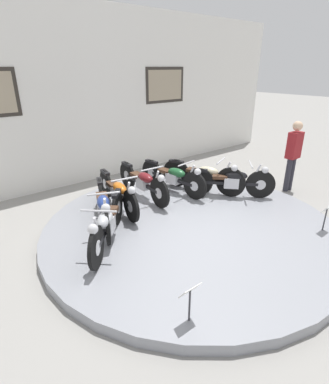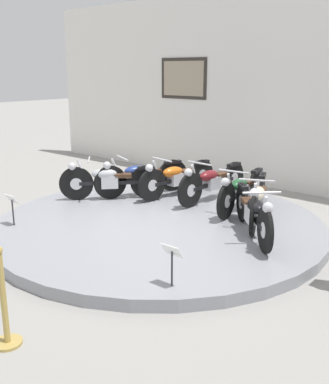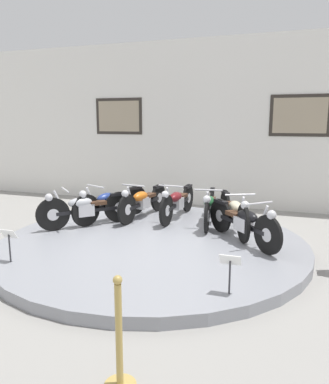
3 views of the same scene
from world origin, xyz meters
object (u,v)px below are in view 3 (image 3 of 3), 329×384
Objects in this scene: motorcycle_silver at (85,208)px; stanchion_post_right_of_entry at (119,351)px; motorcycle_orange at (143,201)px; info_placard_front_left at (9,238)px; motorcycle_cream at (234,211)px; info_placard_front_centre at (230,265)px; motorcycle_maroon at (177,201)px; motorcycle_green at (209,206)px; motorcycle_blue at (111,202)px; motorcycle_black at (244,221)px.

stanchion_post_right_of_entry is (2.55, -3.78, -0.21)m from motorcycle_silver.
motorcycle_silver is 1.32m from motorcycle_orange.
info_placard_front_left is at bearing 146.68° from stanchion_post_right_of_entry.
motorcycle_cream is (2.04, -0.43, 0.02)m from motorcycle_orange.
info_placard_front_centre is at bearing -32.50° from motorcycle_silver.
motorcycle_maroon is 1.06× the size of motorcycle_cream.
motorcycle_silver is at bearing -155.78° from motorcycle_green.
info_placard_front_centre is (3.29, 0.00, 0.00)m from info_placard_front_left.
motorcycle_orange is 3.89m from info_placard_front_centre.
motorcycle_blue reaches higher than motorcycle_orange.
motorcycle_blue is 2.92m from motorcycle_black.
motorcycle_blue is 1.81× the size of stanchion_post_right_of_entry.
motorcycle_blue is 0.71m from motorcycle_orange.
motorcycle_orange is at bearing 73.52° from info_placard_front_left.
motorcycle_cream is at bearing -24.31° from motorcycle_maroon.
motorcycle_black reaches higher than motorcycle_orange.
motorcycle_blue is 3.63× the size of info_placard_front_left.
info_placard_front_left is (-0.91, -3.07, -0.01)m from motorcycle_orange.
motorcycle_green is at bearing 52.18° from info_placard_front_left.
motorcycle_cream reaches higher than motorcycle_orange.
motorcycle_green is (2.29, 1.03, -0.01)m from motorcycle_silver.
motorcycle_maroon is (0.74, 0.16, 0.00)m from motorcycle_orange.
motorcycle_green is at bearing -0.02° from motorcycle_orange.
motorcycle_black is at bearing -37.38° from motorcycle_maroon.
motorcycle_orange is 2.08m from motorcycle_cream.
motorcycle_maroon is at bearing 142.62° from motorcycle_black.
stanchion_post_right_of_entry reaches higher than motorcycle_green.
motorcycle_blue is at bearing 67.09° from motorcycle_silver.
motorcycle_cream is at bearing -11.92° from motorcycle_orange.
stanchion_post_right_of_entry is (1.73, -4.81, -0.21)m from motorcycle_orange.
stanchion_post_right_of_entry reaches higher than motorcycle_cream.
info_placard_front_left is at bearing -127.82° from motorcycle_green.
info_placard_front_centre is (1.65, -3.23, -0.02)m from motorcycle_maroon.
info_placard_front_centre is (0.91, -3.07, -0.01)m from motorcycle_green.
motorcycle_green is at bearing 142.68° from motorcycle_cream.
stanchion_post_right_of_entry is at bearing -55.97° from motorcycle_silver.
info_placard_front_left is (-1.65, -3.23, -0.02)m from motorcycle_maroon.
motorcycle_orange is at bearing -167.85° from motorcycle_maroon.
motorcycle_black is 3.83m from stanchion_post_right_of_entry.
stanchion_post_right_of_entry is (0.26, -4.81, -0.20)m from motorcycle_green.
motorcycle_blue is (0.25, 0.60, 0.00)m from motorcycle_silver.
motorcycle_maroon reaches higher than motorcycle_green.
motorcycle_silver reaches higher than info_placard_front_centre.
info_placard_front_left is 0.50× the size of stanchion_post_right_of_entry.
motorcycle_cream is at bearing 41.87° from info_placard_front_left.
motorcycle_blue reaches higher than info_placard_front_left.
motorcycle_silver is at bearing -128.39° from motorcycle_orange.
motorcycle_cream is (0.56, -0.43, 0.02)m from motorcycle_green.
motorcycle_maroon is (1.30, 0.59, -0.01)m from motorcycle_blue.
motorcycle_blue is at bearing 82.55° from info_placard_front_left.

